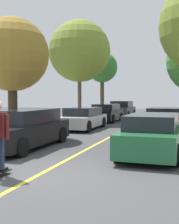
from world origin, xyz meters
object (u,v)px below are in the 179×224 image
(parked_car_left_near, at_px, (83,118))
(street_tree_left_near, at_px, (79,51))
(parked_car_left_farthest, at_px, (122,109))
(parked_car_right_nearest, at_px, (152,135))
(fire_hydrant, at_px, (43,123))
(street_tree_left_far, at_px, (102,68))
(parked_car_left_nearest, at_px, (24,129))
(parked_car_left_far, at_px, (106,113))
(parked_car_right_near, at_px, (165,121))
(street_tree_left_nearest, at_px, (12,55))

(parked_car_left_near, relative_size, street_tree_left_near, 0.59)
(parked_car_left_farthest, bearing_deg, parked_car_right_nearest, -75.09)
(fire_hydrant, bearing_deg, street_tree_left_far, 91.30)
(parked_car_left_nearest, relative_size, fire_hydrant, 6.61)
(parked_car_left_near, bearing_deg, parked_car_left_nearest, -90.00)
(parked_car_left_farthest, bearing_deg, parked_car_left_nearest, -90.00)
(parked_car_left_far, xyz_separation_m, parked_car_right_near, (4.71, -6.22, -0.01))
(parked_car_left_nearest, bearing_deg, parked_car_left_near, 90.00)
(parked_car_left_nearest, xyz_separation_m, parked_car_left_far, (0.00, 12.07, -0.04))
(street_tree_left_far, bearing_deg, parked_car_left_nearest, -84.09)
(parked_car_right_near, xyz_separation_m, fire_hydrant, (-6.21, -1.29, -0.17))
(parked_car_left_far, bearing_deg, parked_car_right_nearest, -68.66)
(parked_car_left_farthest, distance_m, parked_car_right_near, 12.76)
(parked_car_right_near, bearing_deg, street_tree_left_near, 141.37)
(parked_car_right_near, height_order, fire_hydrant, parked_car_right_near)
(parked_car_right_nearest, xyz_separation_m, street_tree_left_near, (-6.50, 11.03, 4.58))
(parked_car_left_near, distance_m, street_tree_left_nearest, 5.82)
(parked_car_left_near, xyz_separation_m, parked_car_right_nearest, (4.71, -6.63, 0.04))
(parked_car_left_nearest, distance_m, parked_car_left_near, 6.63)
(parked_car_left_nearest, distance_m, parked_car_right_near, 7.51)
(parked_car_right_nearest, height_order, street_tree_left_nearest, street_tree_left_nearest)
(parked_car_left_farthest, height_order, street_tree_left_far, street_tree_left_far)
(parked_car_left_farthest, bearing_deg, street_tree_left_far, -166.73)
(parked_car_right_nearest, bearing_deg, parked_car_right_near, 90.01)
(street_tree_left_nearest, bearing_deg, parked_car_left_nearest, -49.37)
(parked_car_right_nearest, relative_size, street_tree_left_far, 0.70)
(parked_car_left_near, bearing_deg, parked_car_right_near, -9.54)
(parked_car_left_farthest, xyz_separation_m, street_tree_left_nearest, (-1.79, -15.62, 3.07))
(street_tree_left_nearest, bearing_deg, parked_car_right_near, 30.04)
(street_tree_left_near, bearing_deg, parked_car_right_nearest, -59.49)
(parked_car_left_farthest, bearing_deg, street_tree_left_nearest, -96.53)
(parked_car_right_nearest, height_order, street_tree_left_near, street_tree_left_near)
(street_tree_left_far, bearing_deg, street_tree_left_near, -90.00)
(parked_car_left_nearest, height_order, street_tree_left_nearest, street_tree_left_nearest)
(parked_car_left_nearest, distance_m, parked_car_left_far, 12.07)
(parked_car_left_far, relative_size, street_tree_left_nearest, 0.76)
(street_tree_left_near, bearing_deg, parked_car_left_near, -67.89)
(parked_car_left_nearest, height_order, parked_car_left_near, parked_car_left_nearest)
(parked_car_left_near, xyz_separation_m, parked_car_right_near, (4.71, -0.79, 0.03))
(street_tree_left_nearest, relative_size, street_tree_left_far, 0.90)
(street_tree_left_near, relative_size, street_tree_left_far, 1.24)
(parked_car_right_near, distance_m, street_tree_left_near, 9.50)
(parked_car_left_nearest, bearing_deg, parked_car_right_near, 51.11)
(parked_car_left_nearest, relative_size, parked_car_left_near, 1.07)
(parked_car_left_farthest, relative_size, street_tree_left_nearest, 0.77)
(parked_car_left_near, distance_m, parked_car_right_near, 4.78)
(street_tree_left_near, relative_size, fire_hydrant, 10.55)
(parked_car_right_near, xyz_separation_m, street_tree_left_near, (-6.50, 5.19, 4.59))
(parked_car_left_far, distance_m, street_tree_left_near, 5.02)
(parked_car_left_far, height_order, street_tree_left_nearest, street_tree_left_nearest)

